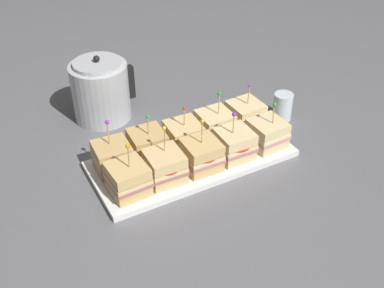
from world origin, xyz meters
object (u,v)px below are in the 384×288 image
(sandwich_front_far_right, at_px, (267,133))
(kettle_steel, at_px, (101,90))
(serving_platter, at_px, (192,159))
(sandwich_front_center, at_px, (202,155))
(sandwich_back_center, at_px, (183,136))
(drinking_glass, at_px, (283,106))
(sandwich_back_right, at_px, (215,125))
(sandwich_back_left, at_px, (147,145))
(sandwich_back_far_right, at_px, (245,115))
(sandwich_front_right, at_px, (234,144))
(sandwich_back_far_left, at_px, (113,157))
(sandwich_front_left, at_px, (165,166))
(sandwich_front_far_left, at_px, (128,179))

(sandwich_front_far_right, bearing_deg, kettle_steel, 131.81)
(serving_platter, bearing_deg, sandwich_front_center, -87.85)
(sandwich_back_center, bearing_deg, drinking_glass, 1.40)
(serving_platter, relative_size, drinking_glass, 6.41)
(serving_platter, relative_size, sandwich_back_right, 3.65)
(sandwich_front_center, relative_size, sandwich_back_left, 1.09)
(sandwich_back_left, distance_m, sandwich_back_far_right, 0.32)
(sandwich_front_center, xyz_separation_m, sandwich_back_left, (-0.11, 0.11, 0.00))
(sandwich_front_right, bearing_deg, sandwich_back_far_left, 161.06)
(sandwich_front_left, height_order, sandwich_back_far_right, sandwich_front_left)
(sandwich_front_far_left, relative_size, sandwich_front_center, 0.99)
(serving_platter, distance_m, sandwich_back_far_left, 0.23)
(serving_platter, relative_size, kettle_steel, 2.65)
(sandwich_back_left, height_order, sandwich_back_far_right, sandwich_back_far_right)
(sandwich_front_far_left, height_order, sandwich_front_left, sandwich_front_left)
(sandwich_back_far_left, bearing_deg, sandwich_back_center, -0.87)
(sandwich_back_far_left, height_order, sandwich_back_right, sandwich_back_right)
(sandwich_back_left, bearing_deg, sandwich_front_center, -44.48)
(serving_platter, bearing_deg, sandwich_back_right, 26.65)
(sandwich_front_left, bearing_deg, sandwich_front_far_right, -0.45)
(sandwich_front_left, xyz_separation_m, sandwich_back_far_left, (-0.10, 0.11, -0.00))
(sandwich_front_right, bearing_deg, serving_platter, 152.43)
(sandwich_front_left, relative_size, sandwich_back_right, 1.03)
(drinking_glass, bearing_deg, kettle_steel, 150.37)
(sandwich_back_far_left, distance_m, sandwich_back_center, 0.21)
(sandwich_back_right, relative_size, sandwich_back_far_right, 1.05)
(sandwich_front_far_left, distance_m, kettle_steel, 0.41)
(sandwich_front_center, relative_size, sandwich_front_far_right, 1.07)
(sandwich_back_left, bearing_deg, drinking_glass, 0.46)
(sandwich_back_left, xyz_separation_m, sandwich_back_far_right, (0.32, -0.00, -0.00))
(sandwich_back_left, distance_m, sandwich_back_right, 0.22)
(sandwich_front_right, relative_size, sandwich_back_left, 1.04)
(sandwich_front_right, xyz_separation_m, sandwich_back_right, (0.00, 0.11, -0.00))
(sandwich_front_far_left, relative_size, drinking_glass, 1.74)
(sandwich_back_center, bearing_deg, sandwich_front_left, -136.83)
(sandwich_back_far_right, bearing_deg, sandwich_back_far_left, -179.92)
(sandwich_front_far_left, distance_m, sandwich_front_far_right, 0.43)
(sandwich_front_center, xyz_separation_m, sandwich_back_right, (0.10, 0.11, 0.00))
(sandwich_front_far_right, bearing_deg, sandwich_back_far_right, 91.83)
(sandwich_front_far_left, xyz_separation_m, kettle_steel, (0.07, 0.40, 0.04))
(serving_platter, relative_size, sandwich_front_right, 3.83)
(sandwich_front_left, distance_m, sandwich_front_right, 0.21)
(sandwich_back_far_right, bearing_deg, drinking_glass, 1.94)
(sandwich_back_center, xyz_separation_m, sandwich_back_right, (0.11, 0.00, 0.00))
(serving_platter, height_order, kettle_steel, kettle_steel)
(sandwich_back_far_left, height_order, drinking_glass, sandwich_back_far_left)
(sandwich_front_left, height_order, sandwich_front_far_right, sandwich_front_left)
(sandwich_back_center, bearing_deg, sandwich_front_right, -45.34)
(kettle_steel, bearing_deg, sandwich_front_far_left, -100.57)
(sandwich_front_right, height_order, drinking_glass, sandwich_front_right)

